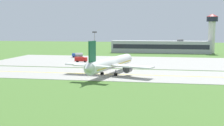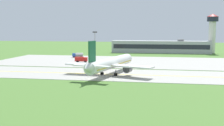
{
  "view_description": "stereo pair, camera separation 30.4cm",
  "coord_description": "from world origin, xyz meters",
  "px_view_note": "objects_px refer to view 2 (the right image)",
  "views": [
    {
      "loc": [
        23.71,
        -104.57,
        16.68
      ],
      "look_at": [
        4.79,
        1.37,
        4.0
      ],
      "focal_mm": 47.93,
      "sensor_mm": 36.0,
      "label": 1
    },
    {
      "loc": [
        24.01,
        -104.51,
        16.68
      ],
      "look_at": [
        4.79,
        1.37,
        4.0
      ],
      "focal_mm": 47.93,
      "sensor_mm": 36.0,
      "label": 2
    }
  ],
  "objects_px": {
    "service_truck_baggage": "(81,59)",
    "control_tower": "(212,30)",
    "apron_light_mast": "(95,41)",
    "service_truck_fuel": "(78,55)",
    "airplane_lead": "(110,63)"
  },
  "relations": [
    {
      "from": "service_truck_baggage",
      "to": "control_tower",
      "type": "distance_m",
      "value": 97.52
    },
    {
      "from": "airplane_lead",
      "to": "service_truck_fuel",
      "type": "xyz_separation_m",
      "value": [
        -29.78,
        58.56,
        -2.6
      ]
    },
    {
      "from": "service_truck_baggage",
      "to": "control_tower",
      "type": "height_order",
      "value": "control_tower"
    },
    {
      "from": "service_truck_fuel",
      "to": "airplane_lead",
      "type": "bearing_deg",
      "value": -63.05
    },
    {
      "from": "service_truck_fuel",
      "to": "apron_light_mast",
      "type": "xyz_separation_m",
      "value": [
        10.24,
        -0.89,
        7.79
      ]
    },
    {
      "from": "apron_light_mast",
      "to": "control_tower",
      "type": "bearing_deg",
      "value": 33.12
    },
    {
      "from": "service_truck_baggage",
      "to": "control_tower",
      "type": "xyz_separation_m",
      "value": [
        70.31,
        66.1,
        14.06
      ]
    },
    {
      "from": "apron_light_mast",
      "to": "service_truck_baggage",
      "type": "bearing_deg",
      "value": -94.86
    },
    {
      "from": "service_truck_baggage",
      "to": "apron_light_mast",
      "type": "xyz_separation_m",
      "value": [
        1.82,
        21.42,
        7.79
      ]
    },
    {
      "from": "airplane_lead",
      "to": "service_truck_baggage",
      "type": "relative_size",
      "value": 6.4
    },
    {
      "from": "control_tower",
      "to": "apron_light_mast",
      "type": "relative_size",
      "value": 1.75
    },
    {
      "from": "airplane_lead",
      "to": "apron_light_mast",
      "type": "distance_m",
      "value": 61.11
    },
    {
      "from": "control_tower",
      "to": "apron_light_mast",
      "type": "height_order",
      "value": "control_tower"
    },
    {
      "from": "service_truck_baggage",
      "to": "service_truck_fuel",
      "type": "bearing_deg",
      "value": 110.67
    },
    {
      "from": "airplane_lead",
      "to": "service_truck_fuel",
      "type": "relative_size",
      "value": 6.25
    }
  ]
}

